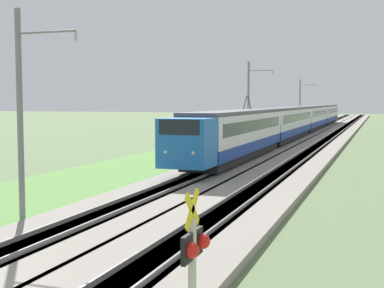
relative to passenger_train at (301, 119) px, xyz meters
The scene contains 9 objects.
ballast_main 11.88m from the passenger_train, behind, with size 240.00×4.40×0.30m.
ballast_adjacent 12.60m from the passenger_train, 160.19° to the right, with size 240.00×4.40×0.30m.
track_main 11.87m from the passenger_train, behind, with size 240.00×1.57×0.45m.
track_adjacent 12.60m from the passenger_train, 160.19° to the right, with size 240.00×1.57×0.45m.
grass_verge 13.01m from the passenger_train, 155.68° to the left, with size 240.00×8.57×0.12m.
passenger_train is the anchor object (origin of this frame).
catenary_mast_near 53.66m from the passenger_train, behind, with size 0.22×2.56×7.88m.
catenary_mast_mid 18.25m from the passenger_train, behind, with size 0.22×2.56×8.46m.
catenary_mast_far 17.97m from the passenger_train, ahead, with size 0.22×2.56×8.08m.
Camera 1 is at (-8.21, -9.80, 4.52)m, focal length 50.00 mm.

